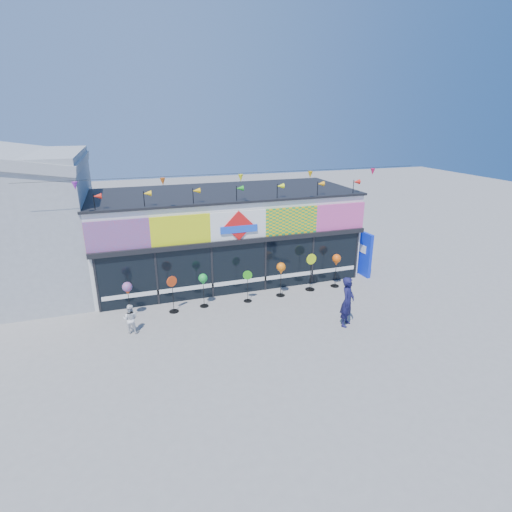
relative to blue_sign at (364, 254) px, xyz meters
name	(u,v)px	position (x,y,z in m)	size (l,w,h in m)	color
ground	(265,330)	(-6.36, -3.61, -1.08)	(80.00, 80.00, 0.00)	gray
kite_shop	(225,234)	(-6.36, 2.33, 0.97)	(16.00, 5.70, 5.31)	white
blue_sign	(364,254)	(0.00, 0.00, 0.00)	(0.25, 1.09, 2.15)	#0D2BD1
spinner_0	(128,290)	(-11.02, -1.08, 0.11)	(0.38, 0.38, 1.49)	black
spinner_1	(173,293)	(-9.36, -1.11, -0.27)	(0.41, 0.39, 1.53)	black
spinner_2	(203,281)	(-8.11, -1.01, 0.07)	(0.36, 0.36, 1.44)	black
spinner_3	(248,285)	(-6.26, -1.12, -0.35)	(0.38, 0.35, 1.38)	black
spinner_4	(281,269)	(-4.74, -1.03, 0.14)	(0.39, 0.39, 1.53)	black
spinner_5	(311,271)	(-3.24, -0.86, -0.18)	(0.48, 0.43, 1.71)	black
spinner_6	(336,261)	(-1.99, -0.87, 0.17)	(0.40, 0.40, 1.56)	black
adult_man	(347,302)	(-3.37, -4.21, -0.12)	(0.70, 0.46, 1.91)	#151440
child	(130,319)	(-11.02, -2.27, -0.53)	(0.53, 0.31, 1.10)	white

